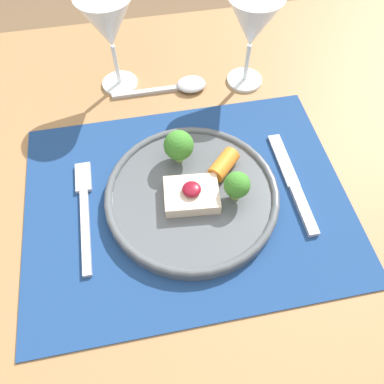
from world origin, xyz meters
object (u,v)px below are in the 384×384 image
dinner_plate (193,192)px  fork (85,206)px  spoon (183,86)px  wine_glass_near (253,25)px  knife (295,188)px  wine_glass_far (108,25)px

dinner_plate → fork: bearing=175.5°
spoon → wine_glass_near: size_ratio=1.06×
knife → wine_glass_near: (-0.01, 0.26, 0.11)m
knife → wine_glass_far: (-0.24, 0.29, 0.12)m
dinner_plate → knife: bearing=-5.5°
spoon → wine_glass_near: 0.16m
wine_glass_near → wine_glass_far: size_ratio=0.97×
knife → wine_glass_far: size_ratio=1.11×
spoon → fork: bearing=-129.0°
dinner_plate → fork: size_ratio=1.36×
wine_glass_near → wine_glass_far: bearing=171.4°
wine_glass_near → spoon: bearing=179.0°
wine_glass_near → wine_glass_far: 0.24m
knife → dinner_plate: bearing=174.7°
wine_glass_far → knife: bearing=-50.2°
knife → spoon: bearing=116.6°
fork → spoon: bearing=50.1°
dinner_plate → knife: size_ratio=1.36×
fork → spoon: spoon is taller
dinner_plate → spoon: size_ratio=1.47×
knife → spoon: 0.29m
dinner_plate → wine_glass_far: 0.31m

